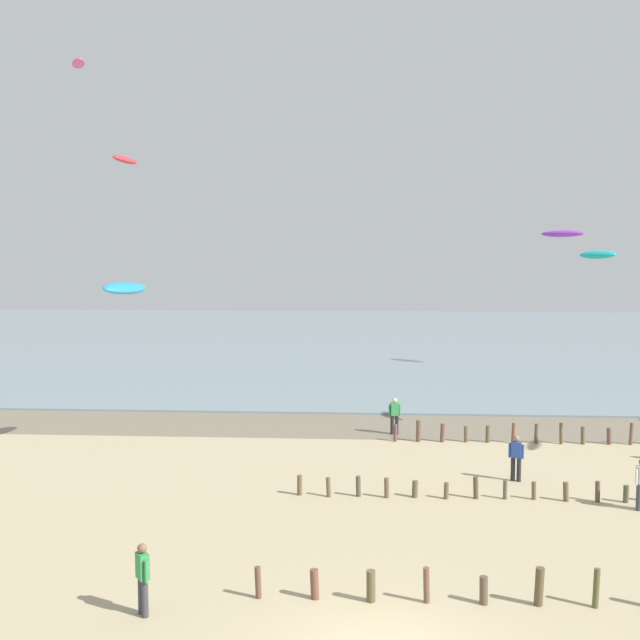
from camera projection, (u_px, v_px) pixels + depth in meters
name	position (u px, v px, depth m)	size (l,w,h in m)	color
wet_sand_strip	(373.00, 426.00, 36.37)	(120.00, 5.26, 0.01)	#7A6D59
sea	(370.00, 339.00, 73.78)	(160.00, 70.00, 0.10)	gray
groyne_mid	(518.00, 490.00, 25.48)	(14.23, 0.32, 0.77)	brown
groyne_far	(537.00, 434.00, 33.06)	(12.66, 0.29, 0.99)	brown
person_by_waterline	(143.00, 577.00, 17.27)	(0.39, 0.47, 1.71)	#383842
person_right_flank	(516.00, 457.00, 27.52)	(0.54, 0.34, 1.71)	#232328
person_far_down_beach	(395.00, 415.00, 34.71)	(0.56, 0.28, 1.71)	#232328
kite_aloft_0	(562.00, 234.00, 52.08)	(3.01, 0.96, 0.48)	purple
kite_aloft_2	(125.00, 288.00, 30.70)	(2.53, 0.81, 0.40)	#2384D1
kite_aloft_3	(598.00, 255.00, 33.27)	(1.98, 0.63, 0.32)	#19B2B7
kite_aloft_4	(125.00, 160.00, 53.04)	(2.95, 0.94, 0.47)	red
kite_aloft_5	(78.00, 63.00, 36.77)	(1.84, 0.59, 0.29)	#E54C99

